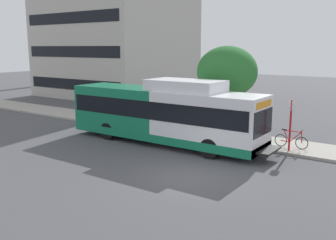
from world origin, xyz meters
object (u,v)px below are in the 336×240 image
(bicycle_parked, at_px, (291,140))
(street_tree_near_stop, at_px, (227,72))
(bus_stop_sign_pole, at_px, (290,122))
(transit_bus, at_px, (164,114))

(bicycle_parked, relative_size, street_tree_near_stop, 0.33)
(bus_stop_sign_pole, relative_size, bicycle_parked, 1.48)
(transit_bus, relative_size, bus_stop_sign_pole, 4.71)
(transit_bus, bearing_deg, bus_stop_sign_pole, -72.54)
(transit_bus, relative_size, bicycle_parked, 6.96)
(street_tree_near_stop, bearing_deg, bus_stop_sign_pole, -111.43)
(bus_stop_sign_pole, relative_size, street_tree_near_stop, 0.49)
(transit_bus, xyz_separation_m, bicycle_parked, (2.62, -6.31, -1.14))
(street_tree_near_stop, bearing_deg, bicycle_parked, -104.67)
(bus_stop_sign_pole, height_order, street_tree_near_stop, street_tree_near_stop)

